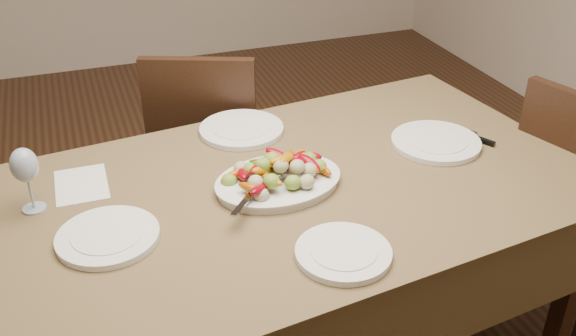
{
  "coord_description": "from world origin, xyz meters",
  "views": [
    {
      "loc": [
        -0.34,
        -1.71,
        1.77
      ],
      "look_at": [
        0.21,
        -0.19,
        0.82
      ],
      "focal_mm": 40.0,
      "sensor_mm": 36.0,
      "label": 1
    }
  ],
  "objects_px": {
    "chair_far": "(211,149)",
    "serving_platter": "(278,183)",
    "plate_left": "(108,237)",
    "plate_near": "(343,253)",
    "dining_table": "(288,284)",
    "plate_far": "(241,130)",
    "wine_glass": "(27,178)",
    "plate_right": "(436,142)"
  },
  "relations": [
    {
      "from": "serving_platter",
      "to": "wine_glass",
      "type": "distance_m",
      "value": 0.7
    },
    {
      "from": "plate_left",
      "to": "plate_near",
      "type": "distance_m",
      "value": 0.61
    },
    {
      "from": "plate_right",
      "to": "wine_glass",
      "type": "xyz_separation_m",
      "value": [
        -1.26,
        0.05,
        0.09
      ]
    },
    {
      "from": "plate_left",
      "to": "plate_near",
      "type": "relative_size",
      "value": 1.09
    },
    {
      "from": "chair_far",
      "to": "plate_right",
      "type": "distance_m",
      "value": 0.99
    },
    {
      "from": "chair_far",
      "to": "serving_platter",
      "type": "relative_size",
      "value": 2.54
    },
    {
      "from": "chair_far",
      "to": "serving_platter",
      "type": "bearing_deg",
      "value": 113.57
    },
    {
      "from": "serving_platter",
      "to": "plate_left",
      "type": "distance_m",
      "value": 0.51
    },
    {
      "from": "plate_right",
      "to": "plate_far",
      "type": "relative_size",
      "value": 1.02
    },
    {
      "from": "dining_table",
      "to": "serving_platter",
      "type": "bearing_deg",
      "value": 169.06
    },
    {
      "from": "serving_platter",
      "to": "plate_left",
      "type": "relative_size",
      "value": 1.39
    },
    {
      "from": "wine_glass",
      "to": "dining_table",
      "type": "bearing_deg",
      "value": -9.98
    },
    {
      "from": "plate_left",
      "to": "dining_table",
      "type": "bearing_deg",
      "value": 9.57
    },
    {
      "from": "plate_far",
      "to": "wine_glass",
      "type": "xyz_separation_m",
      "value": [
        -0.68,
        -0.26,
        0.09
      ]
    },
    {
      "from": "serving_platter",
      "to": "plate_right",
      "type": "distance_m",
      "value": 0.58
    },
    {
      "from": "serving_platter",
      "to": "dining_table",
      "type": "bearing_deg",
      "value": -10.94
    },
    {
      "from": "dining_table",
      "to": "chair_far",
      "type": "relative_size",
      "value": 1.94
    },
    {
      "from": "serving_platter",
      "to": "wine_glass",
      "type": "bearing_deg",
      "value": 170.06
    },
    {
      "from": "dining_table",
      "to": "plate_left",
      "type": "xyz_separation_m",
      "value": [
        -0.53,
        -0.09,
        0.39
      ]
    },
    {
      "from": "chair_far",
      "to": "plate_left",
      "type": "xyz_separation_m",
      "value": [
        -0.48,
        -0.9,
        0.29
      ]
    },
    {
      "from": "serving_platter",
      "to": "plate_far",
      "type": "distance_m",
      "value": 0.38
    },
    {
      "from": "plate_right",
      "to": "serving_platter",
      "type": "bearing_deg",
      "value": -172.96
    },
    {
      "from": "dining_table",
      "to": "chair_far",
      "type": "height_order",
      "value": "chair_far"
    },
    {
      "from": "serving_platter",
      "to": "plate_near",
      "type": "distance_m",
      "value": 0.37
    },
    {
      "from": "chair_far",
      "to": "dining_table",
      "type": "bearing_deg",
      "value": 115.56
    },
    {
      "from": "chair_far",
      "to": "wine_glass",
      "type": "xyz_separation_m",
      "value": [
        -0.66,
        -0.68,
        0.39
      ]
    },
    {
      "from": "chair_far",
      "to": "wine_glass",
      "type": "distance_m",
      "value": 1.02
    },
    {
      "from": "plate_far",
      "to": "serving_platter",
      "type": "bearing_deg",
      "value": -89.52
    },
    {
      "from": "plate_left",
      "to": "plate_far",
      "type": "distance_m",
      "value": 0.69
    },
    {
      "from": "dining_table",
      "to": "serving_platter",
      "type": "height_order",
      "value": "serving_platter"
    },
    {
      "from": "chair_far",
      "to": "plate_far",
      "type": "distance_m",
      "value": 0.51
    },
    {
      "from": "plate_right",
      "to": "plate_near",
      "type": "distance_m",
      "value": 0.69
    },
    {
      "from": "serving_platter",
      "to": "plate_near",
      "type": "relative_size",
      "value": 1.52
    },
    {
      "from": "plate_far",
      "to": "plate_near",
      "type": "relative_size",
      "value": 1.18
    },
    {
      "from": "plate_right",
      "to": "wine_glass",
      "type": "bearing_deg",
      "value": 177.8
    },
    {
      "from": "dining_table",
      "to": "plate_left",
      "type": "relative_size",
      "value": 6.86
    },
    {
      "from": "plate_left",
      "to": "plate_far",
      "type": "bearing_deg",
      "value": 43.47
    },
    {
      "from": "plate_left",
      "to": "wine_glass",
      "type": "relative_size",
      "value": 1.31
    },
    {
      "from": "dining_table",
      "to": "plate_right",
      "type": "xyz_separation_m",
      "value": [
        0.55,
        0.08,
        0.39
      ]
    },
    {
      "from": "plate_left",
      "to": "plate_right",
      "type": "bearing_deg",
      "value": 8.75
    },
    {
      "from": "plate_right",
      "to": "wine_glass",
      "type": "distance_m",
      "value": 1.27
    },
    {
      "from": "plate_near",
      "to": "chair_far",
      "type": "bearing_deg",
      "value": 93.43
    }
  ]
}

